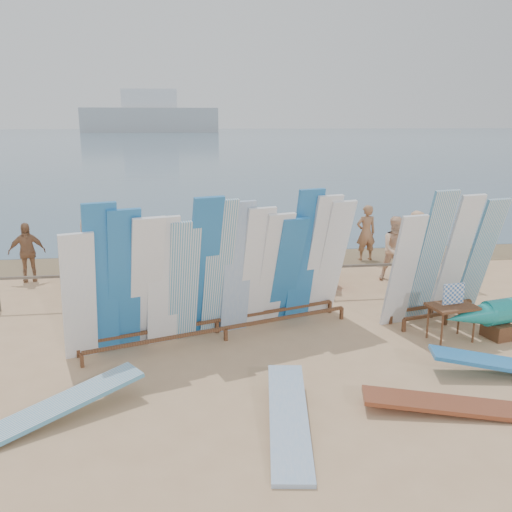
{
  "coord_description": "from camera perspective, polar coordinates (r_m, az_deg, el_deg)",
  "views": [
    {
      "loc": [
        -1.55,
        -9.84,
        4.43
      ],
      "look_at": [
        0.13,
        2.75,
        1.21
      ],
      "focal_mm": 38.0,
      "sensor_mm": 36.0,
      "label": 1
    }
  ],
  "objects": [
    {
      "name": "beachgoer_8",
      "position": [
        15.62,
        14.55,
        0.74
      ],
      "size": [
        0.92,
        0.52,
        1.82
      ],
      "primitive_type": "imported",
      "rotation": [
        0.0,
        0.0,
        6.17
      ],
      "color": "beige",
      "rests_on": "ground"
    },
    {
      "name": "beachgoer_11",
      "position": [
        16.55,
        -14.24,
        1.53
      ],
      "size": [
        1.54,
        1.63,
        1.83
      ],
      "primitive_type": "imported",
      "rotation": [
        0.0,
        0.0,
        3.98
      ],
      "color": "beige",
      "rests_on": "ground"
    },
    {
      "name": "ocean",
      "position": [
        137.92,
        -7.09,
        12.28
      ],
      "size": [
        320.0,
        240.0,
        0.02
      ],
      "primitive_type": "cube",
      "color": "#3F5A70",
      "rests_on": "ground"
    },
    {
      "name": "beachgoer_5",
      "position": [
        16.27,
        1.5,
        1.76
      ],
      "size": [
        1.74,
        1.35,
        1.83
      ],
      "primitive_type": "imported",
      "rotation": [
        0.0,
        0.0,
        5.74
      ],
      "color": "beige",
      "rests_on": "ground"
    },
    {
      "name": "distant_ship",
      "position": [
        190.13,
        -11.07,
        14.24
      ],
      "size": [
        45.0,
        8.0,
        14.0
      ],
      "color": "#999EA3",
      "rests_on": "ocean"
    },
    {
      "name": "side_surfboard_rack",
      "position": [
        12.59,
        19.15,
        -0.63
      ],
      "size": [
        2.78,
        1.37,
        3.03
      ],
      "rotation": [
        0.0,
        0.0,
        0.24
      ],
      "color": "brown",
      "rests_on": "ground"
    },
    {
      "name": "beachgoer_4",
      "position": [
        16.01,
        3.74,
        1.34
      ],
      "size": [
        1.08,
        0.63,
        1.73
      ],
      "primitive_type": "imported",
      "rotation": [
        0.0,
        0.0,
        0.2
      ],
      "color": "#8C6042",
      "rests_on": "ground"
    },
    {
      "name": "beachgoer_10",
      "position": [
        16.15,
        18.17,
        0.49
      ],
      "size": [
        0.99,
        0.85,
        1.58
      ],
      "primitive_type": "imported",
      "rotation": [
        0.0,
        0.0,
        3.73
      ],
      "color": "#8C6042",
      "rests_on": "ground"
    },
    {
      "name": "flat_board_a",
      "position": [
        8.38,
        3.44,
        -17.7
      ],
      "size": [
        0.93,
        2.74,
        0.38
      ],
      "primitive_type": "cube",
      "rotation": [
        0.11,
        0.0,
        -0.14
      ],
      "color": "#81A3CE",
      "rests_on": "ground"
    },
    {
      "name": "beachgoer_9",
      "position": [
        18.27,
        16.52,
        2.13
      ],
      "size": [
        0.66,
        1.09,
        1.57
      ],
      "primitive_type": "imported",
      "rotation": [
        0.0,
        0.0,
        4.97
      ],
      "color": "tan",
      "rests_on": "ground"
    },
    {
      "name": "wet_sand_strip",
      "position": [
        17.67,
        -2.32,
        -0.29
      ],
      "size": [
        40.0,
        2.6,
        0.01
      ],
      "primitive_type": "cube",
      "color": "brown",
      "rests_on": "ground"
    },
    {
      "name": "fence",
      "position": [
        13.48,
        -0.68,
        -2.14
      ],
      "size": [
        12.08,
        0.08,
        0.9
      ],
      "color": "#675B4E",
      "rests_on": "ground"
    },
    {
      "name": "flat_board_e",
      "position": [
        9.1,
        -20.07,
        -15.84
      ],
      "size": [
        2.56,
        1.93,
        0.44
      ],
      "primitive_type": "cube",
      "rotation": [
        0.14,
        0.0,
        -0.99
      ],
      "color": "silver",
      "rests_on": "ground"
    },
    {
      "name": "vendor_table",
      "position": [
        11.84,
        19.83,
        -6.51
      ],
      "size": [
        1.01,
        0.79,
        1.22
      ],
      "rotation": [
        0.0,
        0.0,
        0.17
      ],
      "color": "brown",
      "rests_on": "ground"
    },
    {
      "name": "beachgoer_3",
      "position": [
        15.9,
        -2.35,
        1.1
      ],
      "size": [
        1.09,
        1.01,
        1.64
      ],
      "primitive_type": "imported",
      "rotation": [
        0.0,
        0.0,
        0.69
      ],
      "color": "tan",
      "rests_on": "ground"
    },
    {
      "name": "ground",
      "position": [
        10.9,
        1.25,
        -9.74
      ],
      "size": [
        160.0,
        160.0,
        0.0
      ],
      "primitive_type": "plane",
      "color": "tan",
      "rests_on": "ground"
    },
    {
      "name": "beachgoer_7",
      "position": [
        17.66,
        11.5,
        2.41
      ],
      "size": [
        0.69,
        0.42,
        1.8
      ],
      "primitive_type": "imported",
      "rotation": [
        0.0,
        0.0,
        3.24
      ],
      "color": "#8C6042",
      "rests_on": "ground"
    },
    {
      "name": "main_surfboard_rack",
      "position": [
        11.05,
        -3.76,
        -1.87
      ],
      "size": [
        6.03,
        2.62,
        3.03
      ],
      "rotation": [
        0.0,
        0.0,
        0.32
      ],
      "color": "brown",
      "rests_on": "ground"
    },
    {
      "name": "flat_board_d",
      "position": [
        10.82,
        24.91,
        -11.35
      ],
      "size": [
        2.74,
        1.16,
        0.43
      ],
      "primitive_type": "cube",
      "rotation": [
        0.13,
        0.0,
        1.34
      ],
      "color": "#236CB2",
      "rests_on": "ground"
    },
    {
      "name": "stroller",
      "position": [
        14.73,
        7.21,
        -1.47
      ],
      "size": [
        0.81,
        0.99,
        1.18
      ],
      "rotation": [
        0.0,
        0.0,
        -0.28
      ],
      "color": "red",
      "rests_on": "ground"
    },
    {
      "name": "beachgoer_1",
      "position": [
        15.96,
        -16.79,
        0.82
      ],
      "size": [
        0.73,
        0.69,
        1.79
      ],
      "primitive_type": "imported",
      "rotation": [
        0.0,
        0.0,
        3.84
      ],
      "color": "#8C6042",
      "rests_on": "ground"
    },
    {
      "name": "beachgoer_extra_1",
      "position": [
        16.37,
        -22.98,
        0.39
      ],
      "size": [
        1.05,
        0.65,
        1.66
      ],
      "primitive_type": "imported",
      "rotation": [
        0.0,
        0.0,
        0.25
      ],
      "color": "#8C6042",
      "rests_on": "ground"
    },
    {
      "name": "beach_chair_right",
      "position": [
        14.82,
        5.32,
        -2.18
      ],
      "size": [
        0.58,
        0.6,
        0.88
      ],
      "rotation": [
        0.0,
        0.0,
        -0.04
      ],
      "color": "red",
      "rests_on": "ground"
    },
    {
      "name": "beachgoer_6",
      "position": [
        15.27,
        6.46,
        0.6
      ],
      "size": [
        0.88,
        0.51,
        1.71
      ],
      "primitive_type": "imported",
      "rotation": [
        0.0,
        0.0,
        6.14
      ],
      "color": "tan",
      "rests_on": "ground"
    },
    {
      "name": "beachgoer_2",
      "position": [
        14.81,
        -9.01,
        0.24
      ],
      "size": [
        0.96,
        0.73,
        1.79
      ],
      "primitive_type": "imported",
      "rotation": [
        0.0,
        0.0,
        2.73
      ],
      "color": "beige",
      "rests_on": "ground"
    },
    {
      "name": "flat_board_c",
      "position": [
        9.29,
        19.75,
        -15.16
      ],
      "size": [
        2.75,
        1.19,
        0.24
      ],
      "primitive_type": "cube",
      "rotation": [
        0.06,
        0.0,
        1.33
      ],
      "color": "brown",
      "rests_on": "ground"
    },
    {
      "name": "beachgoer_0",
      "position": [
        15.64,
        -17.01,
        0.63
      ],
      "size": [
        0.99,
        0.74,
        1.84
      ],
      "primitive_type": "imported",
      "rotation": [
        0.0,
        0.0,
        2.75
      ],
      "color": "tan",
      "rests_on": "ground"
    },
    {
      "name": "beach_chair_left",
      "position": [
        14.16,
        -0.68,
        -2.83
      ],
      "size": [
        0.68,
        0.7,
        0.94
      ],
      "rotation": [
        0.0,
        0.0,
        -0.17
      ],
      "color": "red",
      "rests_on": "ground"
    }
  ]
}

